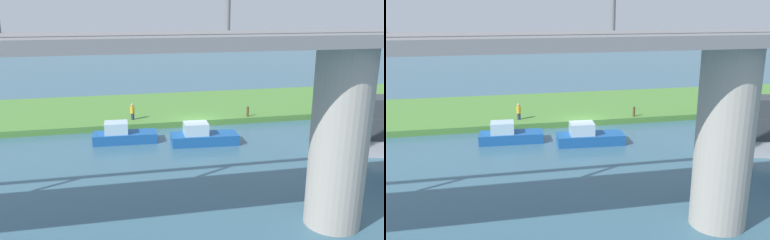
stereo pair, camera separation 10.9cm
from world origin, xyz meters
TOP-DOWN VIEW (x-y plane):
  - ground_plane at (0.00, 0.00)m, footprint 160.00×160.00m
  - grassy_bank at (0.00, -6.00)m, footprint 80.00×12.00m
  - bridge_pylon at (-2.54, 16.86)m, footprint 2.52×2.52m
  - bridge_span at (-2.54, 16.84)m, footprint 64.90×4.30m
  - person_on_bank at (5.27, -1.54)m, footprint 0.50×0.50m
  - mooring_post at (-4.57, -0.46)m, footprint 0.20×0.20m
  - motorboat_white at (-10.93, 8.64)m, footprint 8.69×5.31m
  - pontoon_yellow at (6.30, 2.86)m, footprint 4.73×1.85m
  - motorboat_red at (0.65, 4.48)m, footprint 4.96×2.02m

SIDE VIEW (x-z plane):
  - ground_plane at x=0.00m, z-range 0.00..0.00m
  - grassy_bank at x=0.00m, z-range 0.00..0.50m
  - pontoon_yellow at x=6.30m, z-range -0.22..1.33m
  - motorboat_red at x=0.65m, z-range -0.23..1.39m
  - mooring_post at x=-4.57m, z-range 0.50..1.37m
  - person_on_bank at x=5.27m, z-range 0.51..1.90m
  - motorboat_white at x=-10.93m, z-range -0.55..3.67m
  - bridge_pylon at x=-2.54m, z-range 0.00..8.22m
  - bridge_span at x=-2.54m, z-range 7.09..10.34m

